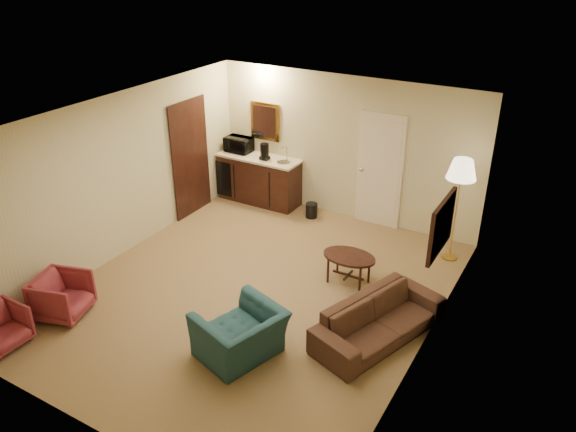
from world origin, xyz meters
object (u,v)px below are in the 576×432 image
(wetbar_cabinet, at_px, (259,179))
(rose_chair_far, at_px, (0,326))
(teal_armchair, at_px, (240,327))
(coffee_table, at_px, (349,269))
(coffee_maker, at_px, (265,152))
(rose_chair_near, at_px, (62,294))
(sofa, at_px, (380,314))
(microwave, at_px, (239,143))
(floor_lamp, at_px, (456,210))
(waste_bin, at_px, (311,210))

(wetbar_cabinet, xyz_separation_m, rose_chair_far, (-0.46, -5.31, -0.17))
(teal_armchair, bearing_deg, coffee_table, -174.90)
(teal_armchair, distance_m, coffee_maker, 4.49)
(rose_chair_near, bearing_deg, sofa, -83.21)
(wetbar_cabinet, distance_m, coffee_table, 3.27)
(wetbar_cabinet, height_order, coffee_maker, coffee_maker)
(wetbar_cabinet, relative_size, sofa, 0.88)
(rose_chair_near, height_order, coffee_maker, coffee_maker)
(teal_armchair, height_order, coffee_table, teal_armchair)
(microwave, bearing_deg, rose_chair_near, -87.97)
(coffee_maker, bearing_deg, floor_lamp, 3.22)
(floor_lamp, bearing_deg, waste_bin, 175.74)
(wetbar_cabinet, bearing_deg, microwave, 172.86)
(wetbar_cabinet, height_order, coffee_table, wetbar_cabinet)
(rose_chair_far, height_order, microwave, microwave)
(wetbar_cabinet, xyz_separation_m, waste_bin, (1.22, -0.12, -0.32))
(teal_armchair, bearing_deg, microwave, -128.40)
(rose_chair_far, distance_m, floor_lamp, 6.62)
(wetbar_cabinet, height_order, floor_lamp, floor_lamp)
(coffee_table, xyz_separation_m, coffee_maker, (-2.56, 1.74, 0.84))
(floor_lamp, bearing_deg, microwave, 174.97)
(wetbar_cabinet, relative_size, coffee_table, 2.04)
(waste_bin, bearing_deg, coffee_table, -47.98)
(wetbar_cabinet, distance_m, microwave, 0.81)
(rose_chair_near, bearing_deg, coffee_table, -65.11)
(rose_chair_near, height_order, rose_chair_far, rose_chair_near)
(microwave, relative_size, coffee_maker, 1.67)
(wetbar_cabinet, height_order, sofa, wetbar_cabinet)
(wetbar_cabinet, relative_size, teal_armchair, 1.68)
(waste_bin, height_order, microwave, microwave)
(sofa, distance_m, coffee_table, 1.33)
(coffee_table, height_order, floor_lamp, floor_lamp)
(sofa, height_order, coffee_maker, coffee_maker)
(sofa, bearing_deg, rose_chair_near, 132.67)
(wetbar_cabinet, bearing_deg, coffee_maker, -17.32)
(wetbar_cabinet, relative_size, coffee_maker, 5.32)
(rose_chair_far, relative_size, floor_lamp, 0.34)
(sofa, height_order, microwave, microwave)
(rose_chair_near, bearing_deg, coffee_maker, -22.79)
(sofa, relative_size, floor_lamp, 1.10)
(rose_chair_near, xyz_separation_m, floor_lamp, (4.16, 4.16, 0.52))
(wetbar_cabinet, relative_size, rose_chair_near, 2.47)
(rose_chair_far, xyz_separation_m, floor_lamp, (4.31, 4.99, 0.56))
(teal_armchair, bearing_deg, waste_bin, -147.63)
(sofa, xyz_separation_m, floor_lamp, (0.25, 2.47, 0.49))
(sofa, relative_size, rose_chair_near, 2.82)
(rose_chair_near, xyz_separation_m, waste_bin, (1.53, 4.36, -0.20))
(teal_armchair, xyz_separation_m, coffee_maker, (-2.09, 3.92, 0.65))
(rose_chair_near, bearing_deg, floor_lamp, -61.62)
(rose_chair_near, relative_size, rose_chair_far, 1.15)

